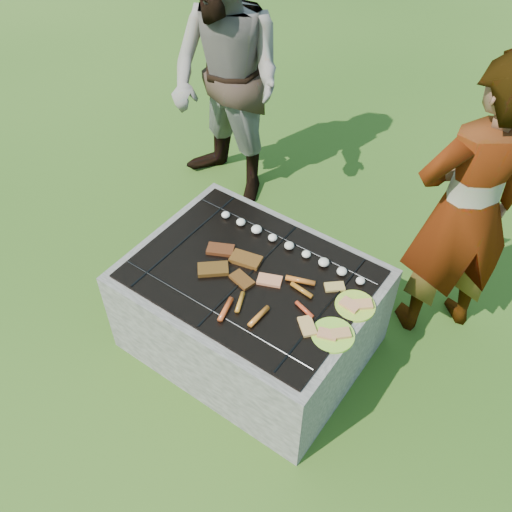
{
  "coord_description": "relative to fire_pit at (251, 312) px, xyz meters",
  "views": [
    {
      "loc": [
        1.22,
        -1.65,
        2.84
      ],
      "look_at": [
        0.0,
        0.05,
        0.7
      ],
      "focal_mm": 40.0,
      "sensor_mm": 36.0,
      "label": 1
    }
  ],
  "objects": [
    {
      "name": "plate_near",
      "position": [
        0.56,
        -0.09,
        0.33
      ],
      "size": [
        0.22,
        0.22,
        0.03
      ],
      "color": "#C1E236",
      "rests_on": "fire_pit"
    },
    {
      "name": "bystander",
      "position": [
        -0.99,
        1.1,
        0.64
      ],
      "size": [
        1.0,
        0.84,
        1.84
      ],
      "primitive_type": "imported",
      "rotation": [
        0.0,
        0.0,
        -0.17
      ],
      "color": "gray",
      "rests_on": "ground"
    },
    {
      "name": "plate_far",
      "position": [
        0.56,
        0.13,
        0.33
      ],
      "size": [
        0.24,
        0.24,
        0.03
      ],
      "color": "yellow",
      "rests_on": "fire_pit"
    },
    {
      "name": "mushrooms",
      "position": [
        0.06,
        0.28,
        0.35
      ],
      "size": [
        0.94,
        0.06,
        0.04
      ],
      "color": "white",
      "rests_on": "fire_pit"
    },
    {
      "name": "fire_pit",
      "position": [
        0.0,
        0.0,
        0.0
      ],
      "size": [
        1.3,
        1.0,
        0.62
      ],
      "color": "gray",
      "rests_on": "ground"
    },
    {
      "name": "lawn",
      "position": [
        0.0,
        0.0,
        -0.28
      ],
      "size": [
        60.0,
        60.0,
        0.0
      ],
      "primitive_type": "plane",
      "color": "#214912",
      "rests_on": "ground"
    },
    {
      "name": "bread_on_grate",
      "position": [
        0.29,
        -0.0,
        0.34
      ],
      "size": [
        0.46,
        0.42,
        0.02
      ],
      "color": "tan",
      "rests_on": "fire_pit"
    },
    {
      "name": "pork_slabs",
      "position": [
        -0.13,
        -0.02,
        0.34
      ],
      "size": [
        0.39,
        0.31,
        0.02
      ],
      "color": "brown",
      "rests_on": "fire_pit"
    },
    {
      "name": "cook",
      "position": [
        0.81,
        0.8,
        0.61
      ],
      "size": [
        0.75,
        0.76,
        1.77
      ],
      "primitive_type": "imported",
      "rotation": [
        0.0,
        0.0,
        3.96
      ],
      "color": "#A99F8D",
      "rests_on": "ground"
    },
    {
      "name": "sausages",
      "position": [
        0.2,
        -0.1,
        0.34
      ],
      "size": [
        0.41,
        0.5,
        0.03
      ],
      "color": "#C65C20",
      "rests_on": "fire_pit"
    }
  ]
}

